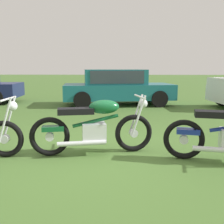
% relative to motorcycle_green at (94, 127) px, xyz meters
% --- Properties ---
extents(ground_plane, '(120.00, 120.00, 0.00)m').
position_rel_motorcycle_green_xyz_m(ground_plane, '(0.03, -0.05, -0.48)').
color(ground_plane, '#476B2D').
extents(motorcycle_green, '(2.09, 0.82, 1.02)m').
position_rel_motorcycle_green_xyz_m(motorcycle_green, '(0.00, 0.00, 0.00)').
color(motorcycle_green, black).
rests_on(motorcycle_green, ground).
extents(car_teal, '(4.59, 2.54, 1.43)m').
position_rel_motorcycle_green_xyz_m(car_teal, '(0.16, 6.10, 0.32)').
color(car_teal, '#19606B').
rests_on(car_teal, ground).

